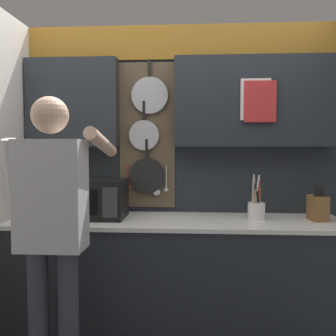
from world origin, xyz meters
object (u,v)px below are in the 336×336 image
Objects in this scene: knife_block at (318,208)px; utensil_crock at (256,209)px; person at (53,217)px; microwave at (92,199)px.

utensil_crock reaches higher than knife_block.
utensil_crock is at bearing 28.41° from person.
microwave is at bearing 86.01° from person.
knife_block is at bearing 0.02° from microwave.
microwave is 1.68m from knife_block.
person reaches higher than utensil_crock.
utensil_crock reaches higher than microwave.
person is (-1.29, -0.70, 0.06)m from utensil_crock.
knife_block is (1.68, 0.00, -0.05)m from microwave.
microwave is 0.70m from person.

